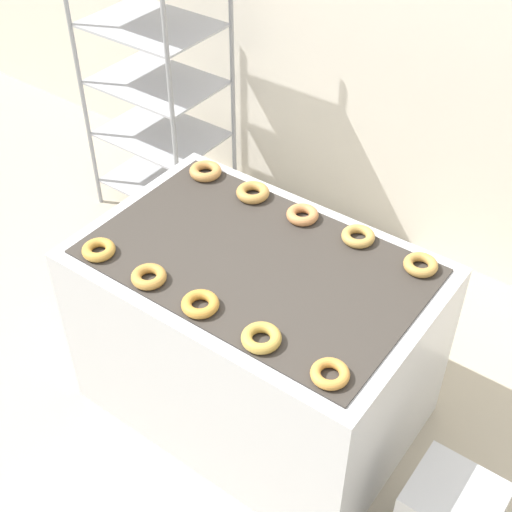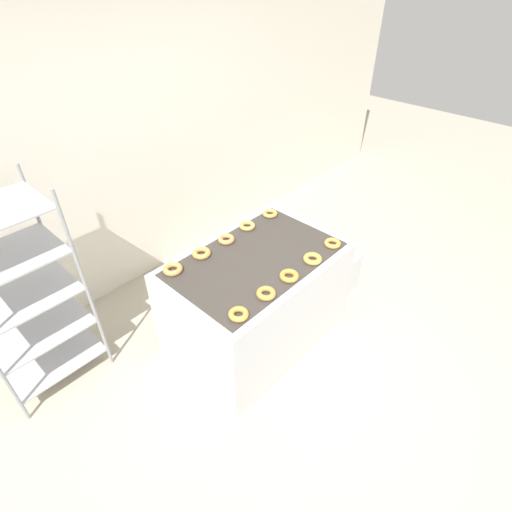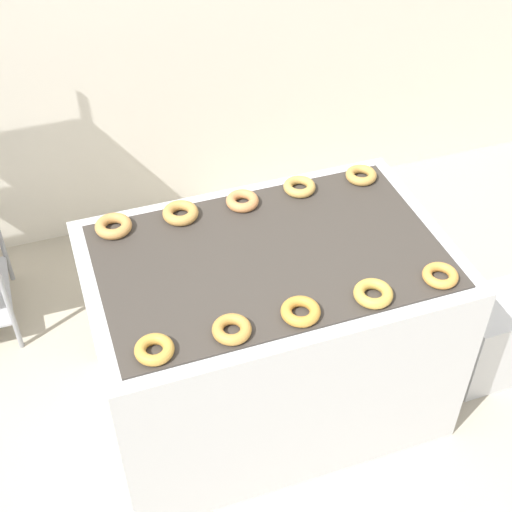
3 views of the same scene
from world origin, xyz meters
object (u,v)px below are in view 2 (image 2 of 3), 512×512
Objects in this scene: glaze_bin at (338,273)px; donut_far_left at (201,253)px; donut_near_right at (313,259)px; donut_near_center at (289,276)px; donut_far_center at (226,239)px; donut_far_rightmost at (270,213)px; donut_near_rightmost at (332,243)px; baking_rack_cart at (23,296)px; donut_far_right at (247,226)px; donut_far_leftmost at (173,269)px; fryer_machine at (256,300)px; donut_near_left at (266,293)px; donut_near_leftmost at (239,314)px.

donut_far_left is (-1.21, 0.49, 0.65)m from glaze_bin.
glaze_bin is 0.98m from donut_near_right.
donut_far_center is at bearing 89.38° from donut_near_center.
donut_near_center is 0.82m from donut_far_rightmost.
baking_rack_cart is at bearing 146.54° from donut_near_rightmost.
donut_far_rightmost is (0.76, 0.00, -0.00)m from donut_far_left.
donut_far_right is (-0.01, 0.65, -0.00)m from donut_near_right.
donut_near_rightmost is 1.21m from donut_far_leftmost.
baking_rack_cart is at bearing 162.42° from donut_far_rightmost.
fryer_machine is 0.75m from donut_far_rightmost.
donut_far_center is at bearing -0.89° from donut_far_left.
glaze_bin is 1.26m from donut_far_center.
donut_far_left is (-0.00, 0.64, 0.00)m from donut_near_left.
glaze_bin is at bearing 12.18° from donut_near_right.
fryer_machine is 9.68× the size of donut_far_left.
baking_rack_cart is 1.63m from donut_near_left.
donut_near_left is (-0.25, -0.32, 0.44)m from fryer_machine.
donut_near_left is 0.81m from donut_far_right.
donut_near_right is (0.76, -0.00, 0.00)m from donut_near_leftmost.
donut_far_right reaches higher than donut_near_rightmost.
donut_far_center is at bearing 90.04° from fryer_machine.
donut_near_rightmost is 0.90× the size of donut_far_leftmost.
donut_far_right is at bearing 90.80° from donut_near_right.
baking_rack_cart is at bearing 154.96° from glaze_bin.
glaze_bin is 3.26× the size of donut_far_rightmost.
glaze_bin is 2.98× the size of donut_far_leftmost.
donut_near_leftmost is (-0.50, -0.32, 0.44)m from fryer_machine.
donut_near_rightmost is at bearing -31.35° from fryer_machine.
donut_far_leftmost is (-0.26, 0.64, 0.00)m from donut_near_left.
glaze_bin is 0.80m from donut_near_rightmost.
donut_near_left is 0.64m from donut_far_left.
donut_near_center reaches higher than donut_near_rightmost.
donut_near_leftmost is 0.49m from donut_near_center.
donut_near_left reaches higher than fryer_machine.
donut_far_center reaches higher than donut_near_rightmost.
donut_near_leftmost reaches higher than donut_far_rightmost.
donut_near_leftmost and donut_near_center have the same top height.
baking_rack_cart reaches higher than donut_far_left.
glaze_bin is at bearing 8.74° from donut_near_center.
donut_near_right is at bearing -37.72° from baking_rack_cart.
donut_far_right is 0.27m from donut_far_rightmost.
donut_near_right is at bearing -0.09° from donut_near_leftmost.
donut_near_rightmost is (0.26, 0.01, -0.00)m from donut_near_right.
glaze_bin is 3.31× the size of donut_near_rightmost.
baking_rack_cart is at bearing 142.28° from donut_near_right.
donut_near_center is (0.24, 0.00, -0.00)m from donut_near_left.
donut_far_left is at bearing 158.20° from glaze_bin.
donut_far_center is (0.25, 0.63, 0.00)m from donut_near_left.
fryer_machine is 0.60m from donut_far_left.
donut_near_leftmost is 0.64m from donut_far_leftmost.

